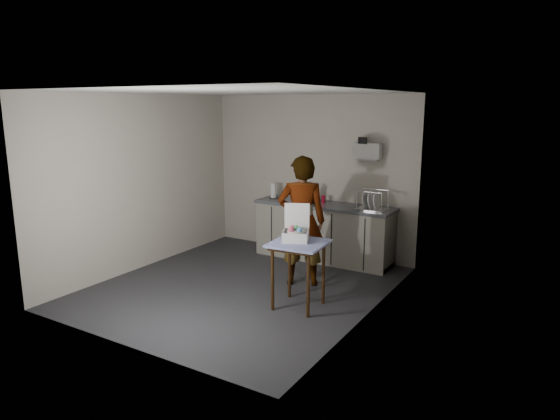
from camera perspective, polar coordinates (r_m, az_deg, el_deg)
The scene contains 15 objects.
ground at distance 6.90m, azimuth -4.39°, elevation -8.76°, with size 4.00×4.00×0.00m, color #28282D.
wall_back at distance 8.23m, azimuth 3.52°, elevation 4.01°, with size 3.60×0.02×2.60m, color beige.
wall_right at distance 5.72m, azimuth 10.19°, elevation 0.28°, with size 0.02×4.00×2.60m, color beige.
wall_left at distance 7.72m, azimuth -15.46°, elevation 3.06°, with size 0.02×4.00×2.60m, color beige.
ceiling at distance 6.46m, azimuth -4.76°, elevation 13.31°, with size 3.60×4.00×0.01m, color white.
kitchen_counter at distance 7.97m, azimuth 5.03°, elevation -2.68°, with size 2.24×0.62×0.91m.
wall_shelf at distance 7.71m, azimuth 9.96°, elevation 6.65°, with size 0.42×0.18×0.37m.
side_table at distance 6.02m, azimuth 2.14°, elevation -4.67°, with size 0.68×0.68×0.82m.
standing_man at distance 6.75m, azimuth 2.49°, elevation -1.28°, with size 0.65×0.43×1.78m, color #B2A593.
soap_bottle at distance 7.84m, azimuth 3.66°, elevation 1.82°, with size 0.12×0.12×0.30m, color black.
soda_can at distance 7.93m, azimuth 4.97°, elevation 1.25°, with size 0.06×0.06×0.12m, color red.
dark_bottle at distance 7.89m, azimuth 3.99°, elevation 1.78°, with size 0.08×0.08×0.27m, color black.
paper_towel at distance 8.26m, azimuth -0.75°, elevation 2.16°, with size 0.14×0.14×0.25m.
dish_rack at distance 7.50m, azimuth 10.41°, elevation 0.54°, with size 0.43×0.32×0.30m.
bakery_box at distance 6.05m, azimuth 1.80°, elevation -2.59°, with size 0.41×0.42×0.43m.
Camera 1 is at (3.76, -5.24, 2.45)m, focal length 32.00 mm.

